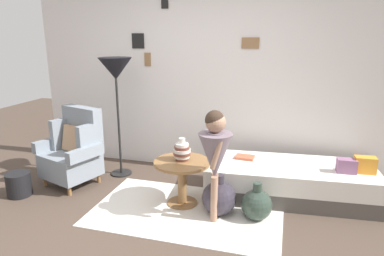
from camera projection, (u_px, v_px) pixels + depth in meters
ground_plane at (149, 241)px, 3.17m from camera, size 12.00×12.00×0.00m
gallery_wall at (201, 77)px, 4.64m from camera, size 4.80×0.12×2.60m
rug at (187, 211)px, 3.71m from camera, size 2.02×1.22×0.01m
armchair at (74, 150)px, 4.32m from camera, size 0.87×0.75×0.97m
daybed at (289, 181)px, 3.99m from camera, size 1.96×0.94×0.40m
pillow_head at (365, 165)px, 3.69m from camera, size 0.23×0.13×0.18m
pillow_mid at (346, 166)px, 3.70m from camera, size 0.21×0.13×0.16m
side_table at (182, 173)px, 3.77m from camera, size 0.62×0.62×0.51m
vase_striped at (182, 151)px, 3.74m from camera, size 0.19×0.19×0.25m
floor_lamp at (116, 73)px, 4.35m from camera, size 0.43×0.43×1.57m
person_child at (215, 152)px, 3.35m from camera, size 0.34×0.34×1.16m
book_on_daybed at (245, 157)px, 4.14m from camera, size 0.23×0.17×0.03m
demijohn_near at (219, 198)px, 3.61m from camera, size 0.37×0.37×0.45m
demijohn_far at (257, 205)px, 3.51m from camera, size 0.32×0.32×0.40m
magazine_basket at (19, 184)px, 4.04m from camera, size 0.28×0.28×0.28m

